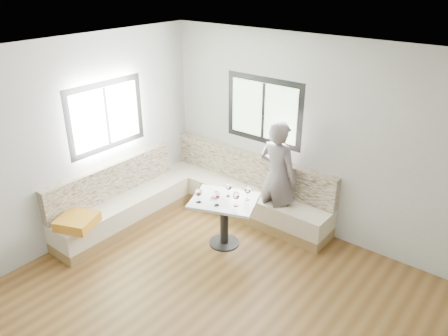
# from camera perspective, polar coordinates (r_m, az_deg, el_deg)

# --- Properties ---
(room) EXTENTS (5.01, 5.01, 2.81)m
(room) POSITION_cam_1_polar(r_m,az_deg,el_deg) (4.31, -3.76, -5.24)
(room) COLOR brown
(room) RESTS_ON ground
(banquette) EXTENTS (2.90, 2.82, 0.95)m
(banquette) POSITION_cam_1_polar(r_m,az_deg,el_deg) (6.72, -4.38, -3.98)
(banquette) COLOR #997749
(banquette) RESTS_ON ground
(table) EXTENTS (1.05, 0.94, 0.71)m
(table) POSITION_cam_1_polar(r_m,az_deg,el_deg) (5.99, 0.03, -5.61)
(table) COLOR black
(table) RESTS_ON ground
(person) EXTENTS (0.64, 0.45, 1.68)m
(person) POSITION_cam_1_polar(r_m,az_deg,el_deg) (6.26, 7.01, -1.15)
(person) COLOR #665C5F
(person) RESTS_ON ground
(olive_ramekin) EXTENTS (0.10, 0.10, 0.04)m
(olive_ramekin) POSITION_cam_1_polar(r_m,az_deg,el_deg) (5.93, -1.18, -3.72)
(olive_ramekin) COLOR white
(olive_ramekin) RESTS_ON table
(wine_glass_a) EXTENTS (0.09, 0.09, 0.21)m
(wine_glass_a) POSITION_cam_1_polar(r_m,az_deg,el_deg) (5.77, -3.35, -3.23)
(wine_glass_a) COLOR white
(wine_glass_a) RESTS_ON table
(wine_glass_b) EXTENTS (0.09, 0.09, 0.21)m
(wine_glass_b) POSITION_cam_1_polar(r_m,az_deg,el_deg) (5.69, -0.96, -3.63)
(wine_glass_b) COLOR white
(wine_glass_b) RESTS_ON table
(wine_glass_c) EXTENTS (0.09, 0.09, 0.21)m
(wine_glass_c) POSITION_cam_1_polar(r_m,az_deg,el_deg) (5.68, 1.61, -3.66)
(wine_glass_c) COLOR white
(wine_glass_c) RESTS_ON table
(wine_glass_d) EXTENTS (0.09, 0.09, 0.21)m
(wine_glass_d) POSITION_cam_1_polar(r_m,az_deg,el_deg) (5.91, 0.63, -2.45)
(wine_glass_d) COLOR white
(wine_glass_d) RESTS_ON table
(wine_glass_e) EXTENTS (0.09, 0.09, 0.21)m
(wine_glass_e) POSITION_cam_1_polar(r_m,az_deg,el_deg) (5.83, 3.10, -2.89)
(wine_glass_e) COLOR white
(wine_glass_e) RESTS_ON table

